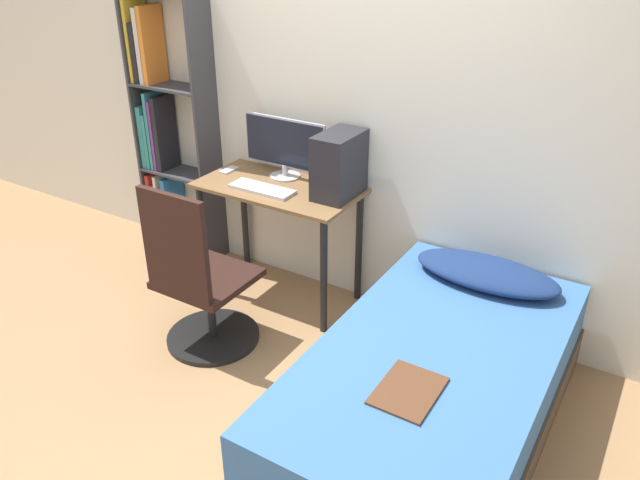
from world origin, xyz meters
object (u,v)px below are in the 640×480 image
bookshelf (165,137)px  keyboard (262,189)px  monitor (285,146)px  pc_tower (339,165)px  bed (432,393)px  office_chair (200,290)px

bookshelf → keyboard: bookshelf is taller
monitor → pc_tower: 0.45m
pc_tower → bed: bearing=-38.4°
bed → monitor: (-1.40, 0.84, 0.73)m
office_chair → bed: office_chair is taller
bookshelf → office_chair: size_ratio=1.82×
monitor → bookshelf: bearing=-179.7°
bed → pc_tower: 1.41m
bed → pc_tower: pc_tower is taller
keyboard → pc_tower: (0.43, 0.18, 0.18)m
office_chair → monitor: size_ratio=1.75×
bookshelf → monitor: bookshelf is taller
office_chair → pc_tower: size_ratio=2.68×
monitor → pc_tower: bearing=-10.4°
office_chair → bed: bearing=0.9°
bookshelf → bed: 2.64m
monitor → keyboard: (0.01, -0.26, -0.19)m
office_chair → monitor: (0.01, 0.86, 0.60)m
bookshelf → pc_tower: (1.47, -0.07, 0.10)m
bookshelf → pc_tower: size_ratio=4.86×
pc_tower → office_chair: bearing=-119.9°
office_chair → bed: 1.41m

